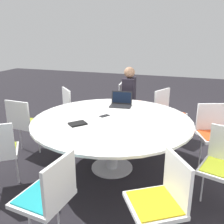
# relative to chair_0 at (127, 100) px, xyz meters

# --- Properties ---
(ground_plane) EXTENTS (16.00, 16.00, 0.00)m
(ground_plane) POSITION_rel_chair_0_xyz_m (1.71, 0.25, -0.53)
(ground_plane) COLOR black
(conference_table) EXTENTS (2.11, 2.11, 0.73)m
(conference_table) POSITION_rel_chair_0_xyz_m (1.71, 0.25, 0.11)
(conference_table) COLOR #B7B7BC
(conference_table) RESTS_ON ground_plane
(chair_0) EXTENTS (0.48, 0.46, 0.88)m
(chair_0) POSITION_rel_chair_0_xyz_m (0.00, 0.00, 0.00)
(chair_0) COLOR white
(chair_0) RESTS_ON ground_plane
(chair_1) EXTENTS (0.61, 0.61, 0.88)m
(chair_1) POSITION_rel_chair_0_xyz_m (0.75, -0.81, 0.00)
(chair_1) COLOR white
(chair_1) RESTS_ON ground_plane
(chair_2) EXTENTS (0.45, 0.47, 0.88)m
(chair_2) POSITION_rel_chair_0_xyz_m (1.68, -1.18, 0.00)
(chair_2) COLOR white
(chair_2) RESTS_ON ground_plane
(chair_4) EXTENTS (0.48, 0.47, 0.88)m
(chair_4) POSITION_rel_chair_0_xyz_m (3.13, 0.16, 0.00)
(chair_4) COLOR white
(chair_4) RESTS_ON ground_plane
(chair_5) EXTENTS (0.60, 0.59, 0.88)m
(chair_5) POSITION_rel_chair_0_xyz_m (2.87, 1.08, 0.00)
(chair_5) COLOR white
(chair_5) RESTS_ON ground_plane
(chair_7) EXTENTS (0.55, 0.56, 0.88)m
(chair_7) POSITION_rel_chair_0_xyz_m (1.15, 1.56, 0.00)
(chair_7) COLOR white
(chair_7) RESTS_ON ground_plane
(chair_8) EXTENTS (0.58, 0.57, 0.88)m
(chair_8) POSITION_rel_chair_0_xyz_m (0.41, 0.84, 0.00)
(chair_8) COLOR white
(chair_8) RESTS_ON ground_plane
(person_0) EXTENTS (0.38, 0.29, 1.23)m
(person_0) POSITION_rel_chair_0_xyz_m (0.23, 0.11, 0.19)
(person_0) COLOR #231E28
(person_0) RESTS_ON ground_plane
(laptop) EXTENTS (0.28, 0.35, 0.21)m
(laptop) POSITION_rel_chair_0_xyz_m (1.06, 0.18, 0.25)
(laptop) COLOR #232326
(laptop) RESTS_ON conference_table
(spiral_notebook) EXTENTS (0.26, 0.25, 0.02)m
(spiral_notebook) POSITION_rel_chair_0_xyz_m (2.03, -0.10, 0.21)
(spiral_notebook) COLOR black
(spiral_notebook) RESTS_ON conference_table
(cell_phone) EXTENTS (0.16, 0.13, 0.01)m
(cell_phone) POSITION_rel_chair_0_xyz_m (1.62, 0.11, 0.20)
(cell_phone) COLOR black
(cell_phone) RESTS_ON conference_table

